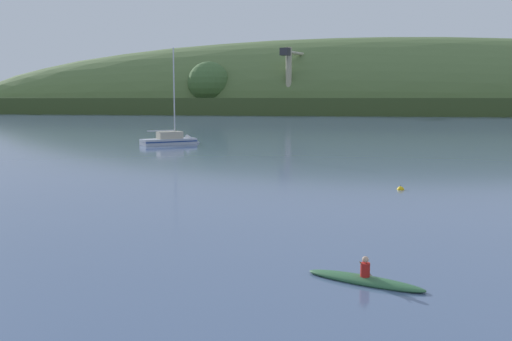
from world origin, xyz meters
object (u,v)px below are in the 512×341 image
dockside_crane (289,80)px  mooring_buoy_far_upstream (401,190)px  canoe_with_paddler (365,280)px  sailboat_far_left (175,142)px

dockside_crane → mooring_buoy_far_upstream: 171.62m
canoe_with_paddler → dockside_crane: bearing=-60.3°
sailboat_far_left → canoe_with_paddler: sailboat_far_left is taller
dockside_crane → sailboat_far_left: (0.55, -135.55, -11.95)m
dockside_crane → canoe_with_paddler: size_ratio=5.74×
dockside_crane → mooring_buoy_far_upstream: (27.16, -169.01, -12.26)m
sailboat_far_left → mooring_buoy_far_upstream: bearing=-91.9°
dockside_crane → sailboat_far_left: bearing=-160.8°
canoe_with_paddler → mooring_buoy_far_upstream: 20.42m
canoe_with_paddler → mooring_buoy_far_upstream: size_ratio=7.53×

